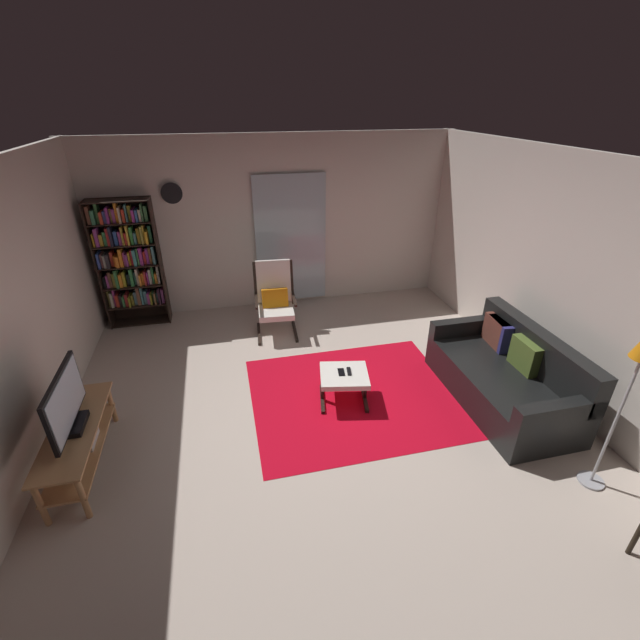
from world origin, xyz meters
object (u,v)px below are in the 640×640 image
at_px(ottoman, 344,378).
at_px(floor_lamp_by_sofa, 640,362).
at_px(leather_sofa, 506,376).
at_px(wall_clock, 172,193).
at_px(tv_remote, 349,371).
at_px(cell_phone, 341,372).
at_px(tv_stand, 79,440).
at_px(bookshelf_near_tv, 129,260).
at_px(lounge_armchair, 275,297).
at_px(television, 66,404).

bearing_deg(ottoman, floor_lamp_by_sofa, -41.27).
relative_size(leather_sofa, wall_clock, 6.21).
bearing_deg(tv_remote, cell_phone, -175.95).
bearing_deg(tv_stand, ottoman, 8.06).
distance_m(bookshelf_near_tv, lounge_armchair, 2.14).
relative_size(tv_stand, ottoman, 2.15).
bearing_deg(bookshelf_near_tv, lounge_armchair, -20.65).
bearing_deg(wall_clock, lounge_armchair, -35.59).
xyz_separation_m(television, wall_clock, (0.84, 3.06, 1.13)).
xyz_separation_m(cell_phone, wall_clock, (-1.73, 2.66, 1.48)).
xyz_separation_m(leather_sofa, lounge_armchair, (-2.27, 2.16, 0.23)).
distance_m(lounge_armchair, cell_phone, 1.84).
bearing_deg(leather_sofa, lounge_armchair, 136.46).
relative_size(television, leather_sofa, 0.47).
height_order(ottoman, floor_lamp_by_sofa, floor_lamp_by_sofa).
height_order(tv_remote, wall_clock, wall_clock).
bearing_deg(bookshelf_near_tv, tv_remote, -44.86).
height_order(lounge_armchair, cell_phone, lounge_armchair).
height_order(tv_remote, floor_lamp_by_sofa, floor_lamp_by_sofa).
bearing_deg(wall_clock, tv_remote, -55.77).
distance_m(ottoman, wall_clock, 3.56).
distance_m(bookshelf_near_tv, cell_phone, 3.55).
bearing_deg(cell_phone, tv_remote, 2.13).
bearing_deg(cell_phone, ottoman, -30.48).
height_order(tv_stand, bookshelf_near_tv, bookshelf_near_tv).
height_order(bookshelf_near_tv, floor_lamp_by_sofa, bookshelf_near_tv).
xyz_separation_m(leather_sofa, wall_clock, (-3.52, 3.05, 1.54)).
xyz_separation_m(bookshelf_near_tv, floor_lamp_by_sofa, (4.31, -4.14, 0.28)).
bearing_deg(floor_lamp_by_sofa, wall_clock, 129.95).
bearing_deg(floor_lamp_by_sofa, tv_stand, 164.32).
bearing_deg(lounge_armchair, cell_phone, -74.79).
xyz_separation_m(ottoman, tv_remote, (0.06, 0.01, 0.07)).
relative_size(tv_remote, wall_clock, 0.50).
relative_size(ottoman, floor_lamp_by_sofa, 0.38).
height_order(television, cell_phone, television).
bearing_deg(floor_lamp_by_sofa, ottoman, 138.73).
bearing_deg(floor_lamp_by_sofa, lounge_armchair, 124.61).
bearing_deg(floor_lamp_by_sofa, bookshelf_near_tv, 136.13).
distance_m(tv_stand, floor_lamp_by_sofa, 4.71).
distance_m(leather_sofa, wall_clock, 4.91).
distance_m(bookshelf_near_tv, floor_lamp_by_sofa, 5.98).
height_order(cell_phone, wall_clock, wall_clock).
distance_m(ottoman, floor_lamp_by_sofa, 2.64).
relative_size(lounge_armchair, cell_phone, 7.30).
height_order(lounge_armchair, ottoman, lounge_armchair).
distance_m(leather_sofa, ottoman, 1.80).
height_order(tv_stand, tv_remote, tv_stand).
distance_m(tv_stand, leather_sofa, 4.36).
height_order(leather_sofa, ottoman, leather_sofa).
bearing_deg(tv_remote, bookshelf_near_tv, 145.83).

